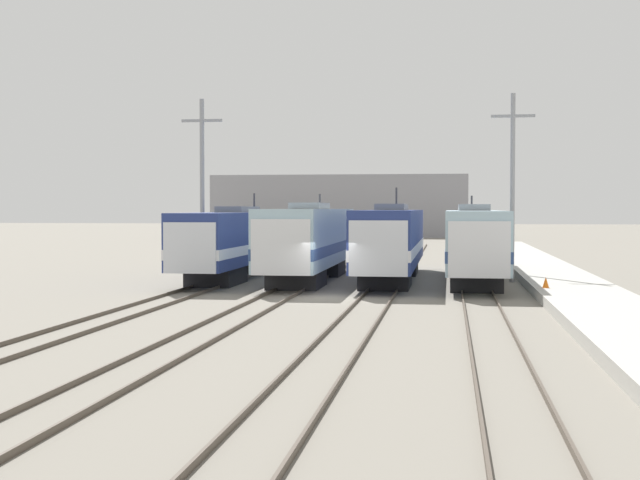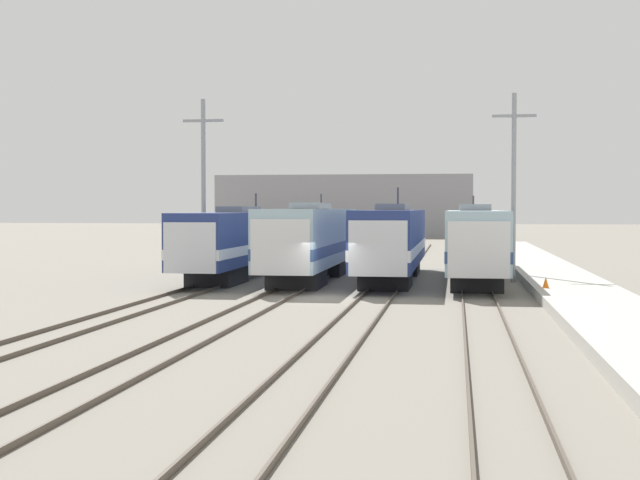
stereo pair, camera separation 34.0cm
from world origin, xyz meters
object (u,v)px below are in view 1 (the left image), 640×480
Objects in this scene: catenary_tower_left at (202,184)px; traffic_cone at (546,282)px; locomotive_center_right at (391,242)px; locomotive_far_left at (236,241)px; catenary_tower_right at (512,182)px; locomotive_far_right at (474,242)px; locomotive_center_left at (308,241)px.

traffic_cone is (18.64, -8.73, -4.83)m from catenary_tower_left.
traffic_cone is at bearing -47.32° from locomotive_center_right.
locomotive_center_right is at bearing -2.54° from catenary_tower_left.
catenary_tower_right is at bearing -1.48° from locomotive_far_left.
locomotive_far_right is at bearing -2.38° from catenary_tower_left.
catenary_tower_right is (2.12, 0.65, 3.31)m from locomotive_far_right.
catenary_tower_right is 20.75× the size of traffic_cone.
locomotive_far_right is 3.99m from catenary_tower_right.
locomotive_center_right is at bearing 132.68° from traffic_cone.
catenary_tower_right reaches higher than locomotive_center_right.
catenary_tower_left reaches higher than locomotive_far_left.
catenary_tower_left reaches higher than traffic_cone.
locomotive_far_left is at bearing 158.23° from locomotive_center_left.
locomotive_center_right is 38.77× the size of traffic_cone.
catenary_tower_left is at bearing 167.74° from locomotive_center_left.
locomotive_center_right is (9.11, -0.90, 0.06)m from locomotive_far_left.
catenary_tower_left is 21.14m from traffic_cone.
locomotive_far_right is (13.66, -1.06, 0.05)m from locomotive_far_left.
locomotive_far_right is 1.88× the size of catenary_tower_right.
traffic_cone is (3.05, -8.08, -1.51)m from locomotive_far_right.
catenary_tower_right reaches higher than locomotive_far_right.
locomotive_center_right is 1.87× the size of catenary_tower_left.
locomotive_far_left reaches higher than traffic_cone.
locomotive_center_left is 0.90× the size of locomotive_center_right.
locomotive_far_right reaches higher than traffic_cone.
locomotive_center_right reaches higher than locomotive_far_right.
catenary_tower_left is at bearing 180.00° from catenary_tower_right.
catenary_tower_right is (17.71, 0.00, 0.00)m from catenary_tower_left.
locomotive_far_right is at bearing 110.65° from traffic_cone.
catenary_tower_left is at bearing -168.04° from locomotive_far_left.
locomotive_far_left is at bearing 151.32° from traffic_cone.
locomotive_far_left is 1.02× the size of locomotive_center_right.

